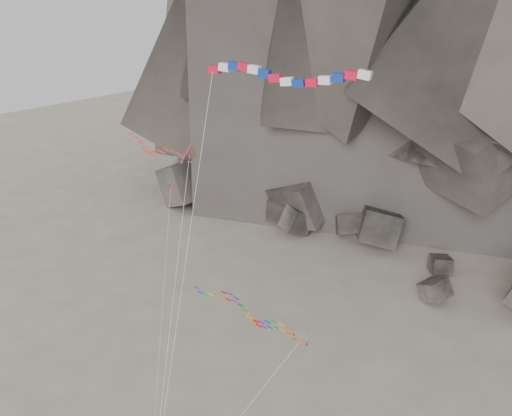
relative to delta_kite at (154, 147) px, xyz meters
The scene contains 6 objects.
ground 23.74m from the delta_kite, 18.86° to the right, with size 260.00×260.00×0.00m, color #A49884.
boulder_field 39.20m from the delta_kite, 98.56° to the left, with size 64.56×15.59×10.01m.
delta_kite is the anchor object (origin of this frame).
banner_kite 16.30m from the delta_kite, ahead, with size 11.60×16.40×29.25m.
parafoil_kite 15.78m from the delta_kite, ahead, with size 13.76×14.73×9.89m.
pennant_kite 11.43m from the delta_kite, 38.87° to the right, with size 11.36×13.78×18.59m.
Camera 1 is at (29.72, -28.82, 35.89)m, focal length 40.00 mm.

